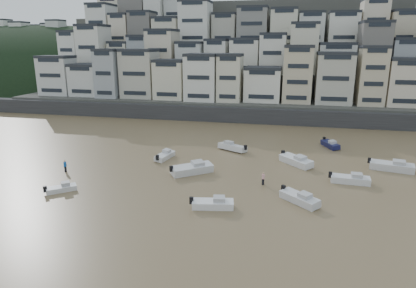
% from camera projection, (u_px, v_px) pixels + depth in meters
% --- Properties ---
extents(sea_strip, '(340.00, 340.00, 0.00)m').
position_uv_depth(sea_strip, '(32.00, 80.00, 187.61)').
color(sea_strip, '#455263').
rests_on(sea_strip, ground).
extents(harbor_wall, '(140.00, 3.00, 3.50)m').
position_uv_depth(harbor_wall, '(253.00, 115.00, 86.56)').
color(harbor_wall, '#38383A').
rests_on(harbor_wall, ground).
extents(hillside, '(141.04, 66.00, 50.00)m').
position_uv_depth(hillside, '(281.00, 59.00, 120.06)').
color(hillside, '#4C4C47').
rests_on(hillside, ground).
extents(headland, '(216.00, 135.00, 53.33)m').
position_uv_depth(headland, '(46.00, 82.00, 175.03)').
color(headland, black).
rests_on(headland, ground).
extents(boat_a, '(5.37, 2.59, 1.40)m').
position_uv_depth(boat_a, '(213.00, 203.00, 41.93)').
color(boat_a, white).
rests_on(boat_a, ground).
extents(boat_b, '(5.29, 5.04, 1.50)m').
position_uv_depth(boat_b, '(300.00, 197.00, 43.35)').
color(boat_b, silver).
rests_on(boat_b, ground).
extents(boat_c, '(6.57, 5.87, 1.82)m').
position_uv_depth(boat_c, '(192.00, 168.00, 53.02)').
color(boat_c, silver).
rests_on(boat_c, ground).
extents(boat_d, '(5.57, 2.07, 1.50)m').
position_uv_depth(boat_d, '(350.00, 178.00, 49.46)').
color(boat_d, silver).
rests_on(boat_d, ground).
extents(boat_e, '(5.83, 6.01, 1.72)m').
position_uv_depth(boat_e, '(296.00, 159.00, 56.90)').
color(boat_e, silver).
rests_on(boat_e, ground).
extents(boat_f, '(2.47, 5.21, 1.36)m').
position_uv_depth(boat_f, '(165.00, 155.00, 59.81)').
color(boat_f, silver).
rests_on(boat_f, ground).
extents(boat_g, '(6.86, 3.46, 1.79)m').
position_uv_depth(boat_g, '(392.00, 165.00, 54.33)').
color(boat_g, silver).
rests_on(boat_g, ground).
extents(boat_h, '(6.02, 4.39, 1.58)m').
position_uv_depth(boat_h, '(232.00, 146.00, 64.50)').
color(boat_h, silver).
rests_on(boat_h, ground).
extents(boat_i, '(3.49, 5.33, 1.39)m').
position_uv_depth(boat_i, '(330.00, 144.00, 66.44)').
color(boat_i, '#151742').
rests_on(boat_i, ground).
extents(boat_j, '(3.84, 3.57, 1.08)m').
position_uv_depth(boat_j, '(61.00, 188.00, 46.70)').
color(boat_j, silver).
rests_on(boat_j, ground).
extents(person_blue, '(0.44, 0.44, 1.74)m').
position_uv_depth(person_blue, '(65.00, 166.00, 53.79)').
color(person_blue, '#1754AE').
rests_on(person_blue, ground).
extents(person_pink, '(0.44, 0.44, 1.74)m').
position_uv_depth(person_pink, '(263.00, 179.00, 48.86)').
color(person_pink, '#DA9A9D').
rests_on(person_pink, ground).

